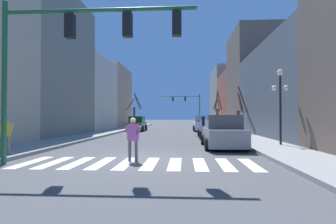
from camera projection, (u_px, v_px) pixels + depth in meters
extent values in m
plane|color=#4C4C4F|center=(141.00, 160.00, 10.29)|extent=(240.00, 240.00, 0.00)
cube|color=gray|center=(308.00, 160.00, 9.90)|extent=(2.71, 90.00, 0.15)
cube|color=gray|center=(40.00, 65.00, 22.59)|extent=(6.00, 10.40, 12.30)
cube|color=beige|center=(84.00, 95.00, 32.49)|extent=(6.00, 9.50, 8.69)
cube|color=tan|center=(107.00, 97.00, 42.26)|extent=(6.00, 10.08, 9.55)
cube|color=#515B66|center=(297.00, 91.00, 20.96)|extent=(6.00, 14.55, 7.49)
cube|color=#66564C|center=(256.00, 81.00, 32.74)|extent=(6.00, 8.96, 12.23)
cube|color=#934C3D|center=(240.00, 100.00, 42.52)|extent=(6.00, 10.70, 8.66)
cube|color=gray|center=(227.00, 97.00, 54.90)|extent=(6.00, 14.05, 11.46)
cube|color=white|center=(31.00, 162.00, 9.80)|extent=(0.45, 2.60, 0.01)
cube|color=white|center=(54.00, 162.00, 9.75)|extent=(0.45, 2.60, 0.01)
cube|color=white|center=(78.00, 163.00, 9.69)|extent=(0.45, 2.60, 0.01)
cube|color=white|center=(102.00, 163.00, 9.64)|extent=(0.45, 2.60, 0.01)
cube|color=white|center=(126.00, 163.00, 9.58)|extent=(0.45, 2.60, 0.01)
cube|color=white|center=(150.00, 163.00, 9.53)|extent=(0.45, 2.60, 0.01)
cube|color=white|center=(175.00, 164.00, 9.47)|extent=(0.45, 2.60, 0.01)
cube|color=white|center=(200.00, 164.00, 9.41)|extent=(0.45, 2.60, 0.01)
cube|color=white|center=(225.00, 164.00, 9.36)|extent=(0.45, 2.60, 0.01)
cube|color=white|center=(251.00, 165.00, 9.30)|extent=(0.45, 2.60, 0.01)
cylinder|color=#236038|center=(4.00, 83.00, 9.40)|extent=(0.18, 0.18, 5.87)
cylinder|color=#236038|center=(99.00, 10.00, 9.23)|extent=(6.90, 0.14, 0.14)
cube|color=black|center=(70.00, 26.00, 9.29)|extent=(0.32, 0.28, 0.84)
cube|color=black|center=(128.00, 25.00, 9.16)|extent=(0.32, 0.28, 0.84)
cube|color=black|center=(177.00, 24.00, 9.05)|extent=(0.32, 0.28, 0.84)
cylinder|color=#236038|center=(200.00, 110.00, 52.38)|extent=(0.18, 0.18, 6.16)
cylinder|color=#236038|center=(179.00, 96.00, 52.68)|extent=(8.23, 0.14, 0.14)
cube|color=black|center=(185.00, 99.00, 52.59)|extent=(0.32, 0.28, 0.84)
cube|color=black|center=(173.00, 99.00, 52.74)|extent=(0.32, 0.28, 0.84)
cylinder|color=black|center=(280.00, 110.00, 14.56)|extent=(0.12, 0.12, 3.84)
sphere|color=white|center=(280.00, 72.00, 14.60)|extent=(0.36, 0.36, 0.36)
sphere|color=white|center=(274.00, 88.00, 14.60)|extent=(0.31, 0.31, 0.31)
sphere|color=white|center=(286.00, 88.00, 14.57)|extent=(0.31, 0.31, 0.31)
cube|color=white|center=(203.00, 126.00, 30.39)|extent=(1.90, 4.56, 0.89)
cube|color=gray|center=(203.00, 119.00, 30.41)|extent=(1.75, 2.37, 0.72)
cylinder|color=black|center=(194.00, 128.00, 31.86)|extent=(0.22, 0.64, 0.64)
cylinder|color=black|center=(210.00, 128.00, 31.74)|extent=(0.22, 0.64, 0.64)
cylinder|color=black|center=(195.00, 129.00, 29.04)|extent=(0.22, 0.64, 0.64)
cylinder|color=black|center=(212.00, 129.00, 28.92)|extent=(0.22, 0.64, 0.64)
cube|color=#236B38|center=(137.00, 126.00, 31.02)|extent=(1.73, 4.49, 0.85)
cube|color=#133A1E|center=(137.00, 119.00, 31.03)|extent=(1.59, 2.33, 0.69)
cylinder|color=black|center=(132.00, 128.00, 32.45)|extent=(0.22, 0.64, 0.64)
cylinder|color=black|center=(146.00, 128.00, 32.35)|extent=(0.22, 0.64, 0.64)
cylinder|color=black|center=(127.00, 129.00, 29.68)|extent=(0.22, 0.64, 0.64)
cylinder|color=black|center=(142.00, 129.00, 29.57)|extent=(0.22, 0.64, 0.64)
cube|color=navy|center=(211.00, 130.00, 20.82)|extent=(1.83, 4.17, 0.85)
cube|color=#0E1C46|center=(211.00, 121.00, 20.83)|extent=(1.68, 2.17, 0.69)
cylinder|color=black|center=(199.00, 133.00, 22.16)|extent=(0.22, 0.64, 0.64)
cylinder|color=black|center=(221.00, 133.00, 22.05)|extent=(0.22, 0.64, 0.64)
cylinder|color=black|center=(201.00, 135.00, 19.58)|extent=(0.22, 0.64, 0.64)
cylinder|color=black|center=(226.00, 135.00, 19.47)|extent=(0.22, 0.64, 0.64)
cube|color=gray|center=(223.00, 136.00, 14.42)|extent=(1.93, 4.61, 0.89)
cube|color=#464648|center=(223.00, 122.00, 14.43)|extent=(1.77, 2.40, 0.73)
cylinder|color=black|center=(203.00, 139.00, 15.90)|extent=(0.22, 0.64, 0.64)
cylinder|color=black|center=(236.00, 140.00, 15.78)|extent=(0.22, 0.64, 0.64)
cylinder|color=black|center=(207.00, 144.00, 13.05)|extent=(0.22, 0.64, 0.64)
cylinder|color=black|center=(247.00, 145.00, 12.93)|extent=(0.22, 0.64, 0.64)
cylinder|color=#7A705B|center=(9.00, 146.00, 10.72)|extent=(0.11, 0.11, 0.74)
cylinder|color=#7A705B|center=(1.00, 146.00, 10.59)|extent=(0.11, 0.11, 0.74)
cube|color=gold|center=(5.00, 129.00, 10.66)|extent=(0.42, 0.37, 0.58)
sphere|color=#8C664C|center=(5.00, 119.00, 10.67)|extent=(0.21, 0.21, 0.21)
cylinder|color=gold|center=(11.00, 130.00, 10.77)|extent=(0.26, 0.21, 0.57)
cylinder|color=#4C4C51|center=(130.00, 151.00, 10.06)|extent=(0.12, 0.12, 0.79)
cylinder|color=#4C4C51|center=(136.00, 151.00, 9.94)|extent=(0.12, 0.12, 0.79)
cube|color=#9E4C93|center=(133.00, 132.00, 10.01)|extent=(0.44, 0.34, 0.62)
sphere|color=tan|center=(133.00, 121.00, 10.02)|extent=(0.22, 0.22, 0.22)
cylinder|color=#9E4C93|center=(128.00, 133.00, 10.10)|extent=(0.28, 0.17, 0.60)
cylinder|color=#9E4C93|center=(138.00, 134.00, 9.92)|extent=(0.28, 0.17, 0.60)
cylinder|color=brown|center=(134.00, 117.00, 41.09)|extent=(0.35, 0.35, 3.00)
cylinder|color=brown|center=(130.00, 104.00, 40.49)|extent=(1.03, 1.50, 1.83)
cylinder|color=brown|center=(138.00, 101.00, 41.09)|extent=(1.29, 0.16, 2.55)
cylinder|color=brown|center=(137.00, 102.00, 40.84)|extent=(1.10, 0.68, 2.58)
cylinder|color=brown|center=(217.00, 118.00, 40.42)|extent=(0.38, 0.38, 2.74)
cylinder|color=brown|center=(216.00, 102.00, 41.24)|extent=(0.25, 1.69, 2.87)
cylinder|color=brown|center=(219.00, 100.00, 39.89)|extent=(0.67, 1.29, 3.20)
cylinder|color=brown|center=(215.00, 104.00, 40.85)|extent=(0.65, 0.94, 1.95)
cylinder|color=brown|center=(218.00, 106.00, 39.65)|extent=(0.31, 1.73, 1.86)
cylinder|color=brown|center=(238.00, 122.00, 24.92)|extent=(0.30, 0.30, 2.11)
cylinder|color=brown|center=(243.00, 99.00, 25.06)|extent=(1.06, 0.43, 2.58)
cylinder|color=brown|center=(241.00, 103.00, 24.46)|extent=(0.42, 1.09, 1.93)
cylinder|color=brown|center=(240.00, 102.00, 24.35)|extent=(0.20, 1.31, 1.74)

